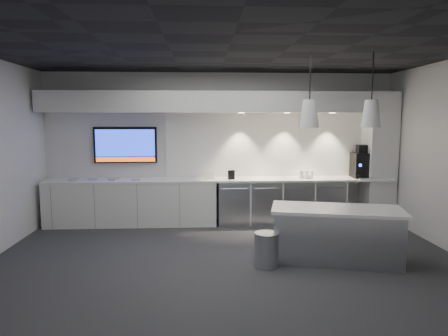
{
  "coord_description": "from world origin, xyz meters",
  "views": [
    {
      "loc": [
        -0.35,
        -5.63,
        2.08
      ],
      "look_at": [
        0.01,
        1.1,
        1.25
      ],
      "focal_mm": 32.0,
      "sensor_mm": 36.0,
      "label": 1
    }
  ],
  "objects": [
    {
      "name": "pendant_right",
      "position": [
        2.04,
        -0.05,
        2.15
      ],
      "size": [
        0.27,
        0.27,
        1.09
      ],
      "color": "white",
      "rests_on": "ceiling"
    },
    {
      "name": "tray_a",
      "position": [
        -2.85,
        2.15,
        0.91
      ],
      "size": [
        0.16,
        0.16,
        0.02
      ],
      "primitive_type": "cube",
      "rotation": [
        0.0,
        0.0,
        -0.0
      ],
      "color": "#A1A1A1",
      "rests_on": "back_counter"
    },
    {
      "name": "wall_tv",
      "position": [
        -1.9,
        2.45,
        1.56
      ],
      "size": [
        1.25,
        0.07,
        0.72
      ],
      "color": "black",
      "rests_on": "wall_back"
    },
    {
      "name": "ceiling",
      "position": [
        0.0,
        0.0,
        3.0
      ],
      "size": [
        7.0,
        7.0,
        0.0
      ],
      "primitive_type": "plane",
      "rotation": [
        3.14,
        0.0,
        0.0
      ],
      "color": "black",
      "rests_on": "wall_back"
    },
    {
      "name": "back_counter",
      "position": [
        0.0,
        2.17,
        0.88
      ],
      "size": [
        6.8,
        0.65,
        0.04
      ],
      "primitive_type": "cube",
      "color": "white",
      "rests_on": "left_base_cabinets"
    },
    {
      "name": "tray_c",
      "position": [
        -2.09,
        2.13,
        0.91
      ],
      "size": [
        0.2,
        0.2,
        0.02
      ],
      "primitive_type": "cube",
      "rotation": [
        0.0,
        0.0,
        -0.34
      ],
      "color": "#A1A1A1",
      "rests_on": "back_counter"
    },
    {
      "name": "bin",
      "position": [
        0.54,
        -0.23,
        0.24
      ],
      "size": [
        0.46,
        0.46,
        0.49
      ],
      "primitive_type": "cylinder",
      "rotation": [
        0.0,
        0.0,
        0.41
      ],
      "color": "#9D9FA5",
      "rests_on": "floor"
    },
    {
      "name": "sign_black",
      "position": [
        0.2,
        2.08,
        0.99
      ],
      "size": [
        0.14,
        0.06,
        0.18
      ],
      "primitive_type": "cube",
      "rotation": [
        0.0,
        0.0,
        0.29
      ],
      "color": "black",
      "rests_on": "back_counter"
    },
    {
      "name": "sign_white",
      "position": [
        -0.22,
        2.11,
        0.97
      ],
      "size": [
        0.18,
        0.05,
        0.14
      ],
      "primitive_type": "cube",
      "rotation": [
        0.0,
        0.0,
        0.15
      ],
      "color": "white",
      "rests_on": "back_counter"
    },
    {
      "name": "cup_cluster",
      "position": [
        1.71,
        2.16,
        0.98
      ],
      "size": [
        0.28,
        0.18,
        0.15
      ],
      "primitive_type": null,
      "color": "white",
      "rests_on": "back_counter"
    },
    {
      "name": "tray_b",
      "position": [
        -2.49,
        2.15,
        0.91
      ],
      "size": [
        0.19,
        0.19,
        0.02
      ],
      "primitive_type": "cube",
      "rotation": [
        0.0,
        0.0,
        0.21
      ],
      "color": "#A1A1A1",
      "rests_on": "back_counter"
    },
    {
      "name": "column",
      "position": [
        3.2,
        2.2,
        1.3
      ],
      "size": [
        0.55,
        0.55,
        2.6
      ],
      "primitive_type": "cube",
      "color": "white",
      "rests_on": "floor"
    },
    {
      "name": "wall_back",
      "position": [
        0.0,
        2.5,
        1.5
      ],
      "size": [
        7.0,
        0.0,
        7.0
      ],
      "primitive_type": "plane",
      "rotation": [
        1.57,
        0.0,
        0.0
      ],
      "color": "silver",
      "rests_on": "floor"
    },
    {
      "name": "wall_front",
      "position": [
        0.0,
        -2.5,
        1.5
      ],
      "size": [
        7.0,
        0.0,
        7.0
      ],
      "primitive_type": "plane",
      "rotation": [
        -1.57,
        0.0,
        0.0
      ],
      "color": "silver",
      "rests_on": "floor"
    },
    {
      "name": "backsplash",
      "position": [
        1.2,
        2.48,
        1.55
      ],
      "size": [
        4.6,
        0.03,
        1.3
      ],
      "primitive_type": "cube",
      "color": "white",
      "rests_on": "wall_back"
    },
    {
      "name": "tray_d",
      "position": [
        -1.65,
        2.08,
        0.91
      ],
      "size": [
        0.2,
        0.2,
        0.02
      ],
      "primitive_type": "cube",
      "rotation": [
        0.0,
        0.0,
        0.31
      ],
      "color": "#A1A1A1",
      "rests_on": "back_counter"
    },
    {
      "name": "fridge_unit_b",
      "position": [
        0.88,
        2.17,
        0.42
      ],
      "size": [
        0.6,
        0.61,
        0.85
      ],
      "primitive_type": "cube",
      "color": "#9D9FA5",
      "rests_on": "floor"
    },
    {
      "name": "pendant_left",
      "position": [
        1.15,
        -0.05,
        2.15
      ],
      "size": [
        0.27,
        0.27,
        1.09
      ],
      "color": "white",
      "rests_on": "ceiling"
    },
    {
      "name": "island",
      "position": [
        1.59,
        -0.05,
        0.4
      ],
      "size": [
        2.0,
        1.2,
        0.79
      ],
      "rotation": [
        0.0,
        0.0,
        -0.23
      ],
      "color": "#9D9FA5",
      "rests_on": "floor"
    },
    {
      "name": "fridge_unit_d",
      "position": [
        2.14,
        2.17,
        0.42
      ],
      "size": [
        0.6,
        0.61,
        0.85
      ],
      "primitive_type": "cube",
      "color": "#9D9FA5",
      "rests_on": "floor"
    },
    {
      "name": "fridge_unit_c",
      "position": [
        1.51,
        2.17,
        0.42
      ],
      "size": [
        0.6,
        0.61,
        0.85
      ],
      "primitive_type": "cube",
      "color": "#9D9FA5",
      "rests_on": "floor"
    },
    {
      "name": "left_base_cabinets",
      "position": [
        -1.75,
        2.17,
        0.43
      ],
      "size": [
        3.3,
        0.63,
        0.86
      ],
      "primitive_type": "cube",
      "color": "white",
      "rests_on": "floor"
    },
    {
      "name": "floor",
      "position": [
        0.0,
        0.0,
        0.0
      ],
      "size": [
        7.0,
        7.0,
        0.0
      ],
      "primitive_type": "plane",
      "color": "#333335",
      "rests_on": "ground"
    },
    {
      "name": "coffee_machine",
      "position": [
        2.85,
        2.2,
        1.17
      ],
      "size": [
        0.38,
        0.54,
        0.66
      ],
      "rotation": [
        0.0,
        0.0,
        -0.04
      ],
      "color": "black",
      "rests_on": "back_counter"
    },
    {
      "name": "soffit",
      "position": [
        0.0,
        2.2,
        2.4
      ],
      "size": [
        6.9,
        0.6,
        0.4
      ],
      "primitive_type": "cube",
      "color": "white",
      "rests_on": "wall_back"
    },
    {
      "name": "fridge_unit_a",
      "position": [
        0.25,
        2.17,
        0.42
      ],
      "size": [
        0.6,
        0.61,
        0.85
      ],
      "primitive_type": "cube",
      "color": "#9D9FA5",
      "rests_on": "floor"
    }
  ]
}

